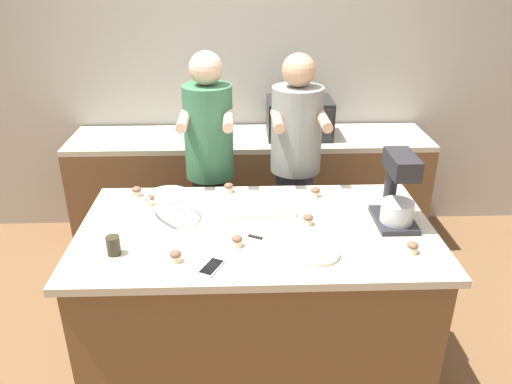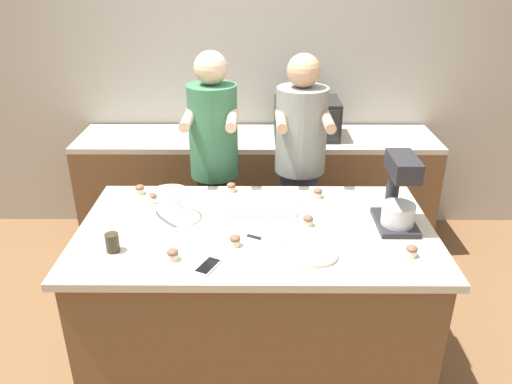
% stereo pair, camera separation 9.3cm
% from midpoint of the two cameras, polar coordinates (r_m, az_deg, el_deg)
% --- Properties ---
extents(ground_plane, '(16.00, 16.00, 0.00)m').
position_cam_midpoint_polar(ground_plane, '(3.17, 0.88, -18.40)').
color(ground_plane, brown).
extents(back_wall, '(10.00, 0.06, 2.70)m').
position_cam_midpoint_polar(back_wall, '(4.16, 0.79, 13.63)').
color(back_wall, '#B2ADA3').
rests_on(back_wall, ground_plane).
extents(island_counter, '(1.86, 1.03, 0.90)m').
position_cam_midpoint_polar(island_counter, '(2.87, 0.94, -11.86)').
color(island_counter, brown).
rests_on(island_counter, ground_plane).
extents(back_counter, '(2.80, 0.60, 0.92)m').
position_cam_midpoint_polar(back_counter, '(4.10, 0.75, 0.33)').
color(back_counter, brown).
rests_on(back_counter, ground_plane).
extents(person_left, '(0.33, 0.50, 1.68)m').
position_cam_midpoint_polar(person_left, '(3.35, -3.96, 2.40)').
color(person_left, '#232328').
rests_on(person_left, ground_plane).
extents(person_right, '(0.34, 0.51, 1.66)m').
position_cam_midpoint_polar(person_right, '(3.36, 5.79, 2.17)').
color(person_right, '#33384C').
rests_on(person_right, ground_plane).
extents(stand_mixer, '(0.20, 0.30, 0.39)m').
position_cam_midpoint_polar(stand_mixer, '(2.68, 16.92, -0.44)').
color(stand_mixer, '#232328').
rests_on(stand_mixer, island_counter).
extents(mixing_bowl, '(0.23, 0.23, 0.15)m').
position_cam_midpoint_polar(mixing_bowl, '(2.71, -8.86, -1.44)').
color(mixing_bowl, '#BCBCC1').
rests_on(mixing_bowl, island_counter).
extents(baking_tray, '(0.38, 0.24, 0.04)m').
position_cam_midpoint_polar(baking_tray, '(2.81, 1.61, -1.58)').
color(baking_tray, silver).
rests_on(baking_tray, island_counter).
extents(microwave_oven, '(0.49, 0.38, 0.29)m').
position_cam_midpoint_polar(microwave_oven, '(3.91, 6.47, 8.36)').
color(microwave_oven, black).
rests_on(microwave_oven, back_counter).
extents(cell_phone, '(0.13, 0.16, 0.01)m').
position_cam_midpoint_polar(cell_phone, '(2.31, -4.37, -8.47)').
color(cell_phone, silver).
rests_on(cell_phone, island_counter).
extents(drinking_glass, '(0.07, 0.07, 0.09)m').
position_cam_midpoint_polar(drinking_glass, '(2.49, -15.07, -5.61)').
color(drinking_glass, '#332D1E').
rests_on(drinking_glass, island_counter).
extents(small_plate, '(0.22, 0.22, 0.02)m').
position_cam_midpoint_polar(small_plate, '(2.40, 7.84, -7.09)').
color(small_plate, beige).
rests_on(small_plate, island_counter).
extents(knife, '(0.20, 0.11, 0.01)m').
position_cam_midpoint_polar(knife, '(2.51, 2.00, -5.48)').
color(knife, '#BCBCC1').
rests_on(knife, island_counter).
extents(cupcake_0, '(0.05, 0.05, 0.06)m').
position_cam_midpoint_polar(cupcake_0, '(2.50, 18.38, -6.40)').
color(cupcake_0, beige).
rests_on(cupcake_0, island_counter).
extents(cupcake_1, '(0.05, 0.05, 0.06)m').
position_cam_midpoint_polar(cupcake_1, '(3.01, -1.97, 0.56)').
color(cupcake_1, beige).
rests_on(cupcake_1, island_counter).
extents(cupcake_2, '(0.05, 0.05, 0.06)m').
position_cam_midpoint_polar(cupcake_2, '(2.96, 7.97, -0.10)').
color(cupcake_2, beige).
rests_on(cupcake_2, island_counter).
extents(cupcake_3, '(0.05, 0.05, 0.06)m').
position_cam_midpoint_polar(cupcake_3, '(2.37, -8.37, -7.07)').
color(cupcake_3, beige).
rests_on(cupcake_3, island_counter).
extents(cupcake_4, '(0.05, 0.05, 0.06)m').
position_cam_midpoint_polar(cupcake_4, '(2.65, 6.97, -3.25)').
color(cupcake_4, beige).
rests_on(cupcake_4, island_counter).
extents(cupcake_5, '(0.05, 0.05, 0.06)m').
position_cam_midpoint_polar(cupcake_5, '(2.92, -10.88, -0.67)').
color(cupcake_5, beige).
rests_on(cupcake_5, island_counter).
extents(cupcake_6, '(0.05, 0.05, 0.06)m').
position_cam_midpoint_polar(cupcake_6, '(2.45, -1.31, -5.56)').
color(cupcake_6, beige).
rests_on(cupcake_6, island_counter).
extents(cupcake_7, '(0.05, 0.05, 0.06)m').
position_cam_midpoint_polar(cupcake_7, '(3.05, -12.28, 0.31)').
color(cupcake_7, beige).
rests_on(cupcake_7, island_counter).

